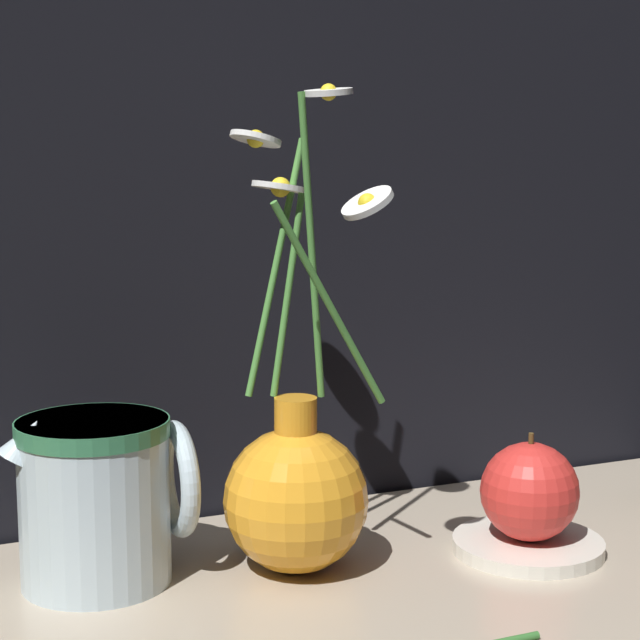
{
  "coord_description": "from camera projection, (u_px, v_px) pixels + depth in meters",
  "views": [
    {
      "loc": [
        -0.29,
        -0.66,
        0.31
      ],
      "look_at": [
        -0.0,
        0.0,
        0.2
      ],
      "focal_mm": 60.0,
      "sensor_mm": 36.0,
      "label": 1
    }
  ],
  "objects": [
    {
      "name": "ground_plane",
      "position": [
        323.0,
        599.0,
        0.76
      ],
      "size": [
        6.0,
        6.0,
        0.0
      ],
      "primitive_type": "plane",
      "color": "black"
    },
    {
      "name": "shelf",
      "position": [
        323.0,
        591.0,
        0.76
      ],
      "size": [
        0.84,
        0.34,
        0.01
      ],
      "color": "tan",
      "rests_on": "ground_plane"
    },
    {
      "name": "vase_with_flowers",
      "position": [
        296.0,
        487.0,
        0.77
      ],
      "size": [
        0.11,
        0.18,
        0.35
      ],
      "color": "orange",
      "rests_on": "shelf"
    },
    {
      "name": "ceramic_pitcher",
      "position": [
        99.0,
        493.0,
        0.75
      ],
      "size": [
        0.13,
        0.11,
        0.13
      ],
      "color": "silver",
      "rests_on": "shelf"
    },
    {
      "name": "saucer_plate",
      "position": [
        528.0,
        545.0,
        0.82
      ],
      "size": [
        0.12,
        0.12,
        0.01
      ],
      "color": "silver",
      "rests_on": "shelf"
    },
    {
      "name": "orange_fruit",
      "position": [
        530.0,
        491.0,
        0.81
      ],
      "size": [
        0.08,
        0.08,
        0.08
      ],
      "color": "red",
      "rests_on": "saucer_plate"
    }
  ]
}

